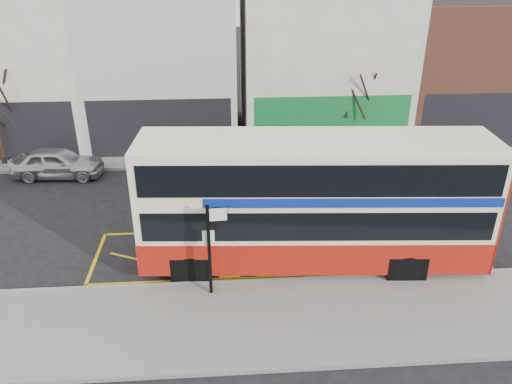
{
  "coord_description": "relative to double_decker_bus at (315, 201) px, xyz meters",
  "views": [
    {
      "loc": [
        -2.28,
        -13.94,
        10.1
      ],
      "look_at": [
        -1.16,
        2.0,
        2.25
      ],
      "focal_mm": 35.0,
      "sensor_mm": 36.0,
      "label": 1
    }
  ],
  "objects": [
    {
      "name": "ground",
      "position": [
        -0.74,
        -0.77,
        -2.44
      ],
      "size": [
        120.0,
        120.0,
        0.0
      ],
      "primitive_type": "plane",
      "color": "black",
      "rests_on": "ground"
    },
    {
      "name": "pavement",
      "position": [
        -0.74,
        -3.07,
        -2.37
      ],
      "size": [
        40.0,
        4.0,
        0.15
      ],
      "primitive_type": "cube",
      "color": "gray",
      "rests_on": "ground"
    },
    {
      "name": "kerb",
      "position": [
        -0.74,
        -1.15,
        -2.37
      ],
      "size": [
        40.0,
        0.15,
        0.15
      ],
      "primitive_type": "cube",
      "color": "gray",
      "rests_on": "ground"
    },
    {
      "name": "far_pavement",
      "position": [
        -0.74,
        10.23,
        -2.37
      ],
      "size": [
        50.0,
        3.0,
        0.15
      ],
      "primitive_type": "cube",
      "color": "gray",
      "rests_on": "ground"
    },
    {
      "name": "road_markings",
      "position": [
        -0.74,
        0.83,
        -2.44
      ],
      "size": [
        14.0,
        3.4,
        0.01
      ],
      "primitive_type": null,
      "color": "#F6AB0C",
      "rests_on": "ground"
    },
    {
      "name": "terrace_far_left",
      "position": [
        -14.24,
        14.22,
        2.38
      ],
      "size": [
        8.0,
        8.01,
        10.8
      ],
      "color": "white",
      "rests_on": "ground"
    },
    {
      "name": "terrace_left",
      "position": [
        -6.24,
        14.22,
        2.88
      ],
      "size": [
        8.0,
        8.01,
        11.8
      ],
      "color": "beige",
      "rests_on": "ground"
    },
    {
      "name": "terrace_green_shop",
      "position": [
        2.76,
        14.22,
        2.63
      ],
      "size": [
        9.0,
        8.01,
        11.3
      ],
      "color": "white",
      "rests_on": "ground"
    },
    {
      "name": "terrace_right",
      "position": [
        11.76,
        14.21,
        2.13
      ],
      "size": [
        9.0,
        8.01,
        10.3
      ],
      "color": "brown",
      "rests_on": "ground"
    },
    {
      "name": "double_decker_bus",
      "position": [
        0.0,
        0.0,
        0.0
      ],
      "size": [
        11.77,
        3.41,
        4.64
      ],
      "rotation": [
        0.0,
        0.0,
        -0.06
      ],
      "color": "#FAF6BE",
      "rests_on": "ground"
    },
    {
      "name": "bus_stop_post",
      "position": [
        -3.48,
        -1.67,
        -0.42
      ],
      "size": [
        0.78,
        0.15,
        3.14
      ],
      "rotation": [
        0.0,
        0.0,
        0.07
      ],
      "color": "black",
      "rests_on": "pavement"
    },
    {
      "name": "car_silver",
      "position": [
        -11.06,
        8.19,
        -1.71
      ],
      "size": [
        4.38,
        1.95,
        1.46
      ],
      "primitive_type": "imported",
      "rotation": [
        0.0,
        0.0,
        1.52
      ],
      "color": "silver",
      "rests_on": "ground"
    },
    {
      "name": "car_grey",
      "position": [
        -1.18,
        8.23,
        -1.69
      ],
      "size": [
        4.71,
        2.2,
        1.49
      ],
      "primitive_type": "imported",
      "rotation": [
        0.0,
        0.0,
        1.71
      ],
      "color": "#43464B",
      "rests_on": "ground"
    },
    {
      "name": "car_white",
      "position": [
        5.0,
        8.14,
        -1.82
      ],
      "size": [
        4.44,
        2.17,
        1.24
      ],
      "primitive_type": "imported",
      "rotation": [
        0.0,
        0.0,
        1.67
      ],
      "color": "silver",
      "rests_on": "ground"
    },
    {
      "name": "street_tree_right",
      "position": [
        4.17,
        10.75,
        1.39
      ],
      "size": [
        2.6,
        2.6,
        5.62
      ],
      "color": "black",
      "rests_on": "ground"
    }
  ]
}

